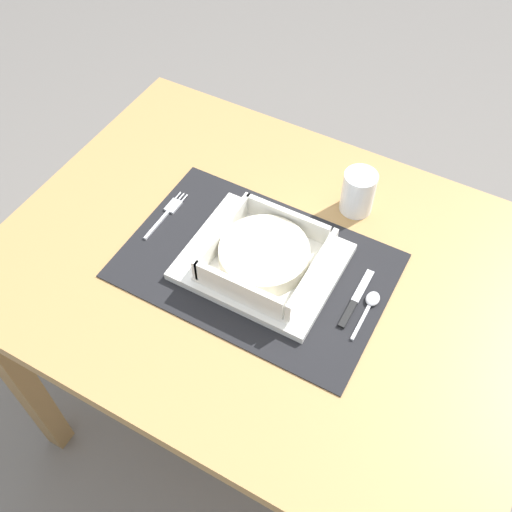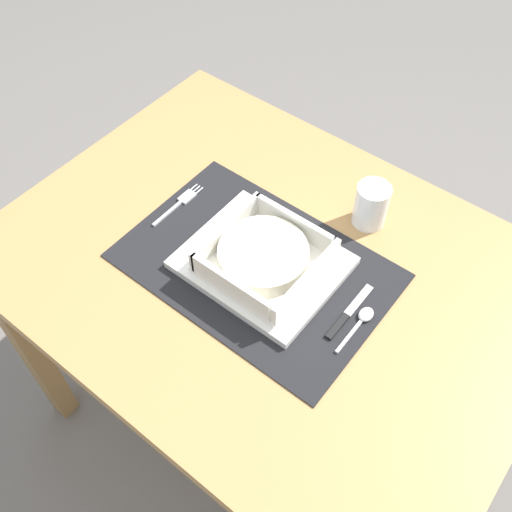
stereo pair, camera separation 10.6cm
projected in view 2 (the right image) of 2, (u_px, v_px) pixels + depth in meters
The scene contains 9 objects.
ground_plane at pixel (265, 416), 1.65m from camera, with size 6.00×6.00×0.00m, color slate.
dining_table at pixel (268, 294), 1.17m from camera, with size 1.01×0.75×0.70m.
placemat at pixel (256, 265), 1.09m from camera, with size 0.48×0.32×0.00m, color black.
serving_plate at pixel (262, 262), 1.08m from camera, with size 0.28×0.23×0.02m, color white.
porridge_bowl at pixel (265, 258), 1.05m from camera, with size 0.19×0.19×0.05m.
fork at pixel (181, 202), 1.18m from camera, with size 0.02×0.14×0.00m.
spoon at pixel (363, 319), 1.01m from camera, with size 0.02×0.11×0.01m.
butter_knife at pixel (347, 315), 1.02m from camera, with size 0.01×0.14×0.01m.
drinking_glass at pixel (371, 207), 1.13m from camera, with size 0.06×0.06×0.09m.
Camera 2 is at (0.39, -0.53, 1.57)m, focal length 41.48 mm.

